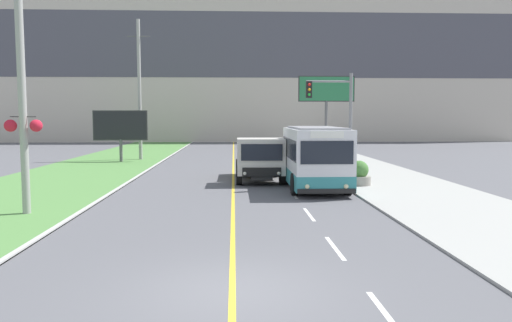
{
  "coord_description": "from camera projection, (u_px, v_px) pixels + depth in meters",
  "views": [
    {
      "loc": [
        0.05,
        -9.84,
        3.52
      ],
      "look_at": [
        1.1,
        13.93,
        1.4
      ],
      "focal_mm": 35.0,
      "sensor_mm": 36.0,
      "label": 1
    }
  ],
  "objects": [
    {
      "name": "ground_plane",
      "position": [
        232.0,
        291.0,
        10.11
      ],
      "size": [
        300.0,
        300.0,
        0.0
      ],
      "primitive_type": "plane",
      "color": "#56565B"
    },
    {
      "name": "planter_round_near",
      "position": [
        359.0,
        174.0,
        25.12
      ],
      "size": [
        1.16,
        1.16,
        1.24
      ],
      "color": "gray",
      "rests_on": "sidewalk_right"
    },
    {
      "name": "utility_pole_far",
      "position": [
        139.0,
        90.0,
        40.39
      ],
      "size": [
        1.8,
        0.28,
        11.3
      ],
      "color": "#9E9E99",
      "rests_on": "ground_plane"
    },
    {
      "name": "billboard_large",
      "position": [
        326.0,
        93.0,
        43.05
      ],
      "size": [
        4.87,
        0.24,
        7.02
      ],
      "color": "#59595B",
      "rests_on": "ground_plane"
    },
    {
      "name": "dump_truck",
      "position": [
        260.0,
        160.0,
        26.77
      ],
      "size": [
        2.54,
        6.1,
        2.39
      ],
      "color": "black",
      "rests_on": "ground_plane"
    },
    {
      "name": "planter_round_far",
      "position": [
        316.0,
        153.0,
        39.08
      ],
      "size": [
        1.16,
        1.16,
        1.28
      ],
      "color": "gray",
      "rests_on": "sidewalk_right"
    },
    {
      "name": "car_distant",
      "position": [
        280.0,
        147.0,
        45.83
      ],
      "size": [
        1.8,
        4.3,
        1.45
      ],
      "color": "maroon",
      "rests_on": "ground_plane"
    },
    {
      "name": "city_bus",
      "position": [
        316.0,
        158.0,
        23.92
      ],
      "size": [
        2.7,
        5.99,
        3.03
      ],
      "color": "silver",
      "rests_on": "ground_plane"
    },
    {
      "name": "lane_marking_centre",
      "position": [
        247.0,
        263.0,
        12.0
      ],
      "size": [
        2.88,
        140.0,
        0.01
      ],
      "color": "gold",
      "rests_on": "ground_plane"
    },
    {
      "name": "apartment_block_background",
      "position": [
        233.0,
        53.0,
        71.66
      ],
      "size": [
        80.0,
        8.04,
        25.27
      ],
      "color": "beige",
      "rests_on": "ground_plane"
    },
    {
      "name": "planter_round_third",
      "position": [
        323.0,
        158.0,
        34.42
      ],
      "size": [
        1.23,
        1.23,
        1.29
      ],
      "color": "gray",
      "rests_on": "sidewalk_right"
    },
    {
      "name": "traffic_light_mast",
      "position": [
        337.0,
        115.0,
        24.28
      ],
      "size": [
        2.28,
        0.32,
        5.62
      ],
      "color": "slate",
      "rests_on": "ground_plane"
    },
    {
      "name": "planter_round_second",
      "position": [
        337.0,
        165.0,
        29.76
      ],
      "size": [
        1.23,
        1.23,
        1.29
      ],
      "color": "gray",
      "rests_on": "sidewalk_right"
    },
    {
      "name": "utility_pole_near",
      "position": [
        21.0,
        72.0,
        17.6
      ],
      "size": [
        1.8,
        0.44,
        10.87
      ],
      "color": "#9E9E99",
      "rests_on": "ground_plane"
    },
    {
      "name": "billboard_small",
      "position": [
        120.0,
        127.0,
        38.71
      ],
      "size": [
        4.19,
        0.24,
        4.0
      ],
      "color": "#59595B",
      "rests_on": "ground_plane"
    }
  ]
}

